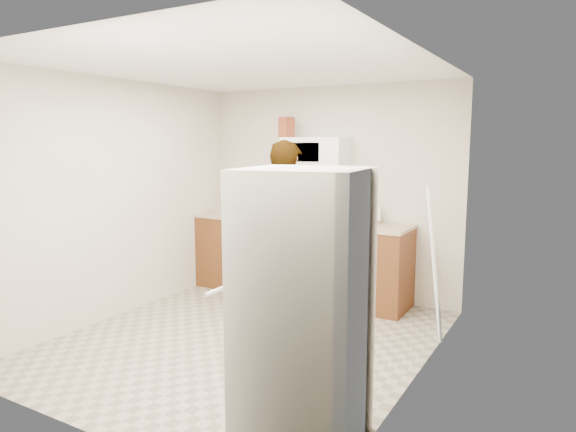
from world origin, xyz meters
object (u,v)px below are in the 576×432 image
Objects in this scene: microwave at (316,155)px; fridge at (304,312)px; gas_range at (310,258)px; saucepan at (306,212)px; kettle at (370,214)px; person at (286,226)px.

microwave is 0.45× the size of fridge.
fridge is (1.37, -2.85, -0.85)m from microwave.
microwave is at bearing 90.00° from gas_range.
saucepan is at bearing 134.23° from gas_range.
microwave is at bearing -1.00° from saucepan.
saucepan is (-0.13, 0.00, -0.69)m from microwave.
kettle is (-0.69, 2.88, 0.19)m from fridge.
saucepan is (-0.13, 0.13, 0.53)m from gas_range.
kettle is 0.96× the size of saucepan.
person is (-0.03, -0.64, -0.77)m from microwave.
kettle is at bearing 13.00° from gas_range.
fridge is at bearing -69.05° from kettle.
person is 0.98m from kettle.
person is 2.62m from fridge.
fridge is at bearing -63.24° from gas_range.
person reaches higher than fridge.
microwave reaches higher than saucepan.
microwave reaches higher than fridge.
microwave is 3.69× the size of kettle.
gas_range is 3.07m from fridge.
gas_range is at bearing -90.00° from microwave.
microwave is 1.00m from person.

